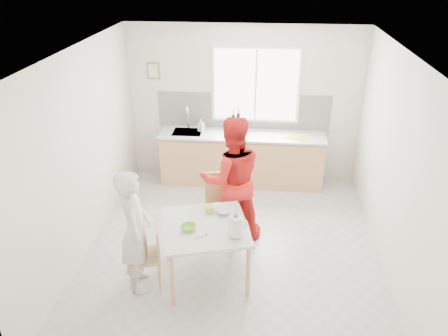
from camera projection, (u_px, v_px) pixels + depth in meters
The scene contains 21 objects.
ground at pixel (233, 247), 6.15m from camera, with size 4.50×4.50×0.00m, color #B7B7B2.
room_shell at pixel (234, 139), 5.41m from camera, with size 4.50×4.50×4.50m.
window at pixel (256, 85), 7.35m from camera, with size 1.50×0.06×1.30m.
backsplash at pixel (243, 111), 7.59m from camera, with size 3.00×0.02×0.65m, color white.
picture_frame at pixel (153, 71), 7.41m from camera, with size 0.22×0.03×0.28m.
kitchen_counter at pixel (241, 160), 7.69m from camera, with size 2.84×0.64×1.37m.
dining_table at pixel (205, 231), 5.28m from camera, with size 1.24×1.24×0.77m.
chair_left at pixel (149, 253), 5.28m from camera, with size 0.48×0.48×0.84m.
chair_far at pixel (222, 204), 6.13m from camera, with size 0.56×0.56×0.99m.
person_white at pixel (135, 231), 5.11m from camera, with size 0.58×0.38×1.58m, color silver.
person_red at pixel (232, 179), 6.00m from camera, with size 0.89×0.69×1.83m, color red.
bowl_green at pixel (189, 228), 5.16m from camera, with size 0.18×0.18×0.06m, color #7DCF2F.
bowl_white at pixel (226, 210), 5.50m from camera, with size 0.24×0.24×0.06m, color silver.
milk_jug at pixel (236, 226), 4.98m from camera, with size 0.22×0.16×0.28m.
green_box at pixel (210, 209), 5.49m from camera, with size 0.10×0.10×0.09m, color #9AD531.
spoon at pixel (200, 236), 5.03m from camera, with size 0.01×0.01×0.16m, color #A5A5AA.
cutting_board at pixel (297, 137), 7.34m from camera, with size 0.35×0.25×0.01m, color #A0C32D.
wine_bottle_a at pixel (238, 122), 7.54m from camera, with size 0.07×0.07×0.32m, color black.
wine_bottle_b at pixel (233, 123), 7.52m from camera, with size 0.07×0.07×0.30m, color black.
jar_amber at pixel (238, 129), 7.45m from camera, with size 0.06×0.06×0.16m, color brown.
soap_bottle at pixel (201, 125), 7.55m from camera, with size 0.09×0.10×0.21m, color #999999.
Camera 1 is at (0.36, -4.98, 3.75)m, focal length 35.00 mm.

